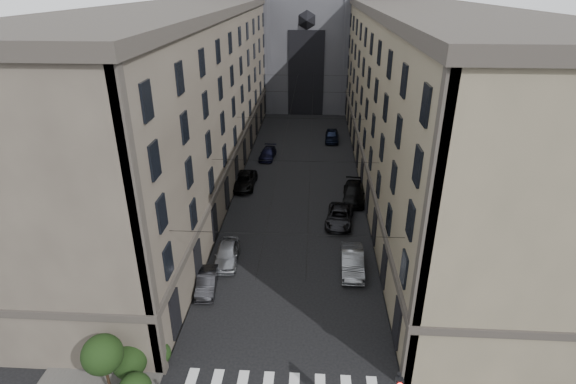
% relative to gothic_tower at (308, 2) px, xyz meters
% --- Properties ---
extents(sidewalk_left, '(7.00, 80.00, 0.15)m').
position_rel_gothic_tower_xyz_m(sidewalk_left, '(-10.50, -38.96, -17.72)').
color(sidewalk_left, '#383533').
rests_on(sidewalk_left, ground).
extents(sidewalk_right, '(7.00, 80.00, 0.15)m').
position_rel_gothic_tower_xyz_m(sidewalk_right, '(10.50, -38.96, -17.72)').
color(sidewalk_right, '#383533').
rests_on(sidewalk_right, ground).
extents(building_left, '(13.60, 60.60, 18.85)m').
position_rel_gothic_tower_xyz_m(building_left, '(-13.44, -38.96, -8.45)').
color(building_left, '#473F36').
rests_on(building_left, ground).
extents(building_right, '(13.60, 60.60, 18.85)m').
position_rel_gothic_tower_xyz_m(building_right, '(13.44, -38.96, -8.45)').
color(building_right, brown).
rests_on(building_right, ground).
extents(gothic_tower, '(35.00, 23.00, 58.00)m').
position_rel_gothic_tower_xyz_m(gothic_tower, '(0.00, 0.00, 0.00)').
color(gothic_tower, '#2D2D33').
rests_on(gothic_tower, ground).
extents(shrub_cluster, '(3.90, 4.40, 3.90)m').
position_rel_gothic_tower_xyz_m(shrub_cluster, '(-8.72, -69.95, -16.00)').
color(shrub_cluster, black).
rests_on(shrub_cluster, sidewalk_left).
extents(tram_wires, '(14.00, 60.00, 0.43)m').
position_rel_gothic_tower_xyz_m(tram_wires, '(0.00, -39.33, -10.55)').
color(tram_wires, black).
rests_on(tram_wires, ground).
extents(car_left_near, '(2.14, 4.76, 1.59)m').
position_rel_gothic_tower_xyz_m(car_left_near, '(-5.35, -57.01, -17.00)').
color(car_left_near, gray).
rests_on(car_left_near, ground).
extents(car_left_midnear, '(1.79, 4.09, 1.31)m').
position_rel_gothic_tower_xyz_m(car_left_midnear, '(-6.20, -60.75, -17.14)').
color(car_left_midnear, black).
rests_on(car_left_midnear, ground).
extents(car_left_midfar, '(2.58, 5.49, 1.52)m').
position_rel_gothic_tower_xyz_m(car_left_midfar, '(-6.20, -42.00, -17.04)').
color(car_left_midfar, black).
rests_on(car_left_midfar, ground).
extents(car_left_far, '(2.17, 4.65, 1.31)m').
position_rel_gothic_tower_xyz_m(car_left_far, '(-4.42, -32.75, -17.14)').
color(car_left_far, black).
rests_on(car_left_far, ground).
extents(car_right_near, '(1.86, 5.03, 1.64)m').
position_rel_gothic_tower_xyz_m(car_right_near, '(4.85, -57.61, -16.98)').
color(car_right_near, slate).
rests_on(car_right_near, ground).
extents(car_right_midnear, '(3.12, 5.60, 1.48)m').
position_rel_gothic_tower_xyz_m(car_right_midnear, '(4.20, -49.88, -17.06)').
color(car_right_midnear, black).
rests_on(car_right_midnear, ground).
extents(car_right_midfar, '(2.76, 5.75, 1.62)m').
position_rel_gothic_tower_xyz_m(car_right_midfar, '(5.93, -44.68, -16.99)').
color(car_right_midfar, black).
rests_on(car_right_midfar, ground).
extents(car_right_far, '(2.13, 4.91, 1.65)m').
position_rel_gothic_tower_xyz_m(car_right_far, '(4.20, -25.22, -16.97)').
color(car_right_far, black).
rests_on(car_right_far, ground).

